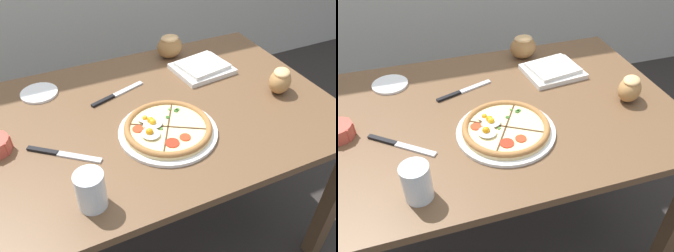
% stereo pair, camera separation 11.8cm
% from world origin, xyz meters
% --- Properties ---
extents(ground_plane, '(12.00, 12.00, 0.00)m').
position_xyz_m(ground_plane, '(0.00, 0.00, 0.00)').
color(ground_plane, '#2D2826').
extents(dining_table, '(1.30, 0.90, 0.75)m').
position_xyz_m(dining_table, '(0.00, 0.00, 0.65)').
color(dining_table, brown).
rests_on(dining_table, ground_plane).
extents(pizza, '(0.33, 0.33, 0.06)m').
position_xyz_m(pizza, '(-0.02, -0.13, 0.77)').
color(pizza, white).
rests_on(pizza, dining_table).
extents(napkin_folded, '(0.25, 0.22, 0.04)m').
position_xyz_m(napkin_folded, '(0.29, 0.18, 0.76)').
color(napkin_folded, silver).
rests_on(napkin_folded, dining_table).
extents(bread_piece_near, '(0.14, 0.13, 0.10)m').
position_xyz_m(bread_piece_near, '(0.48, -0.08, 0.80)').
color(bread_piece_near, '#B27F47').
rests_on(bread_piece_near, dining_table).
extents(bread_piece_mid, '(0.12, 0.09, 0.11)m').
position_xyz_m(bread_piece_mid, '(0.21, 0.35, 0.80)').
color(bread_piece_mid, olive).
rests_on(bread_piece_mid, dining_table).
extents(knife_main, '(0.21, 0.17, 0.01)m').
position_xyz_m(knife_main, '(-0.37, -0.09, 0.75)').
color(knife_main, silver).
rests_on(knife_main, dining_table).
extents(knife_spare, '(0.23, 0.10, 0.01)m').
position_xyz_m(knife_spare, '(-0.10, 0.16, 0.75)').
color(knife_spare, silver).
rests_on(knife_spare, dining_table).
extents(water_glass, '(0.08, 0.08, 0.11)m').
position_xyz_m(water_glass, '(-0.33, -0.32, 0.80)').
color(water_glass, white).
rests_on(water_glass, dining_table).
extents(side_saucer, '(0.14, 0.14, 0.01)m').
position_xyz_m(side_saucer, '(-0.38, 0.29, 0.75)').
color(side_saucer, white).
rests_on(side_saucer, dining_table).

